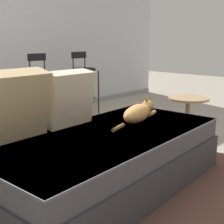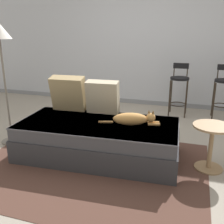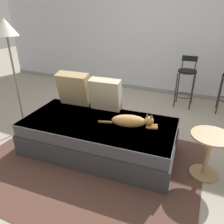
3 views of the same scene
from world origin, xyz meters
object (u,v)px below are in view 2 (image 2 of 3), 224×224
Objects in this scene: couch at (98,139)px; throw_pillow_middle at (103,97)px; side_table at (211,141)px; bar_stool_near_window at (179,86)px; bar_stool_by_doorway at (224,88)px; throw_pillow_corner at (69,93)px; floor_lamp at (0,42)px; cat at (133,119)px.

couch is 4.48× the size of throw_pillow_middle.
bar_stool_near_window is at bearing 104.51° from side_table.
throw_pillow_middle is at bearing -134.79° from bar_stool_by_doorway.
bar_stool_near_window is 1.00× the size of bar_stool_by_doorway.
throw_pillow_corner is 1.09× the size of throw_pillow_middle.
floor_lamp is at bearing -145.25° from bar_stool_by_doorway.
couch is 1.23× the size of floor_lamp.
couch is 2.76× the size of cat.
cat is at bearing 6.31° from couch.
throw_pillow_middle is 2.37m from bar_stool_by_doorway.
cat is 0.45× the size of floor_lamp.
throw_pillow_middle is at bearing 100.82° from couch.
bar_stool_near_window is (0.83, 2.06, 0.33)m from couch.
bar_stool_by_doorway reaches higher than side_table.
bar_stool_by_doorway is at bearing 52.24° from couch.
throw_pillow_middle is at bearing 146.70° from cat.
floor_lamp is (-1.34, 0.02, 1.17)m from couch.
bar_stool_by_doorway is at bearing -0.01° from bar_stool_near_window.
throw_pillow_corner is 1.06m from cat.
side_table is (-0.26, -1.98, -0.22)m from bar_stool_by_doorway.
throw_pillow_corner is 0.67× the size of cat.
throw_pillow_corner is 2.21m from bar_stool_near_window.
throw_pillow_middle is at bearing 168.05° from side_table.
throw_pillow_middle reaches higher than side_table.
bar_stool_near_window is 0.58× the size of floor_lamp.
couch is at bearing -176.55° from side_table.
cat is 2.05m from bar_stool_near_window.
cat is at bearing -33.30° from throw_pillow_middle.
floor_lamp reaches higher than throw_pillow_corner.
bar_stool_by_doorway is 2.01m from side_table.
side_table is 0.32× the size of floor_lamp.
floor_lamp is at bearing -179.08° from cat.
throw_pillow_middle is (-0.07, 0.38, 0.45)m from couch.
cat is (0.43, 0.05, 0.30)m from couch.
couch is 0.53m from cat.
floor_lamp is (-2.94, -2.04, 0.83)m from bar_stool_by_doorway.
side_table is 2.88m from floor_lamp.
side_table is (1.34, 0.08, 0.12)m from couch.
couch is 0.59m from throw_pillow_middle.
bar_stool_near_window reaches higher than couch.
side_table is at bearing -8.03° from throw_pillow_corner.
couch is 1.35m from side_table.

